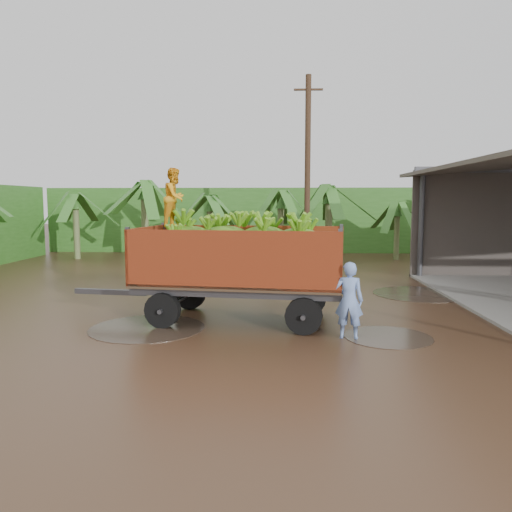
# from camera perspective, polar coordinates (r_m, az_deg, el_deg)

# --- Properties ---
(ground) EXTENTS (100.00, 100.00, 0.00)m
(ground) POSITION_cam_1_polar(r_m,az_deg,el_deg) (13.39, 2.51, -5.99)
(ground) COLOR black
(ground) RESTS_ON ground
(hedge_north) EXTENTS (22.00, 3.00, 3.60)m
(hedge_north) POSITION_cam_1_polar(r_m,az_deg,el_deg) (29.17, -1.35, 4.20)
(hedge_north) COLOR #2D661E
(hedge_north) RESTS_ON ground
(banana_trailer) EXTENTS (6.77, 2.94, 3.65)m
(banana_trailer) POSITION_cam_1_polar(r_m,az_deg,el_deg) (11.81, -1.88, -0.53)
(banana_trailer) COLOR #A93618
(banana_trailer) RESTS_ON ground
(man_blue) EXTENTS (0.66, 0.50, 1.61)m
(man_blue) POSITION_cam_1_polar(r_m,az_deg,el_deg) (10.51, 10.57, -5.00)
(man_blue) COLOR #7493D4
(man_blue) RESTS_ON ground
(utility_pole) EXTENTS (1.20, 0.24, 8.03)m
(utility_pole) POSITION_cam_1_polar(r_m,az_deg,el_deg) (21.30, 5.90, 9.53)
(utility_pole) COLOR #47301E
(utility_pole) RESTS_ON ground
(banana_plants) EXTENTS (25.07, 19.87, 4.14)m
(banana_plants) POSITION_cam_1_polar(r_m,az_deg,el_deg) (20.67, -12.32, 3.29)
(banana_plants) COLOR #2D661E
(banana_plants) RESTS_ON ground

